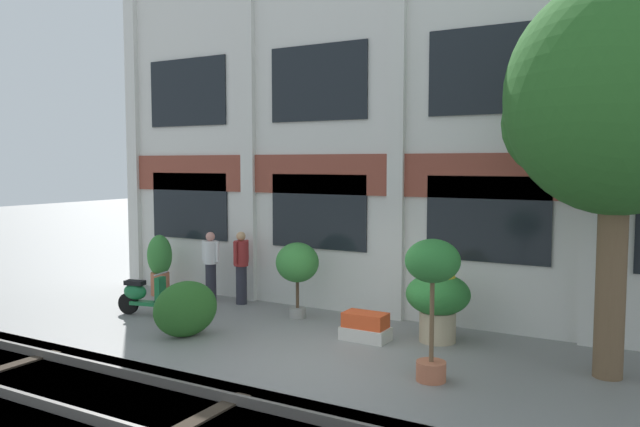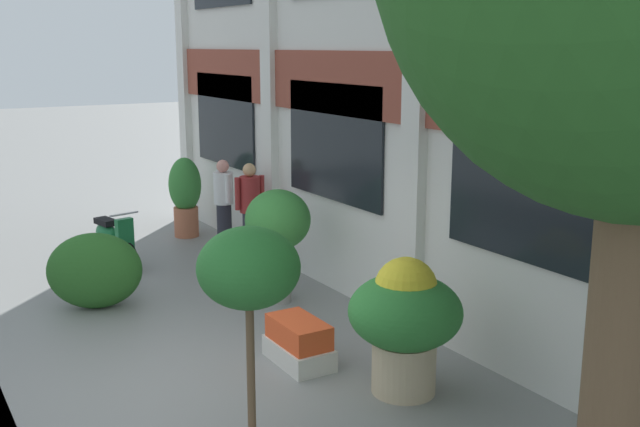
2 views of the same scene
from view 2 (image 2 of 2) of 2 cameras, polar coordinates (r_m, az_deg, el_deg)
ground_plane at (r=8.50m, az=-10.23°, el=-12.75°), size 80.00×80.00×0.00m
apartment_facade at (r=9.39m, az=8.88°, el=13.92°), size 15.76×0.64×7.72m
potted_plant_tall_urn at (r=6.13m, az=-5.42°, el=-6.05°), size 0.84×0.84×2.21m
potted_plant_low_pan at (r=10.59m, az=-3.23°, el=-0.71°), size 0.93×0.93×1.64m
potted_plant_stone_basin at (r=14.59m, az=-10.23°, el=1.51°), size 0.62×0.62×1.54m
potted_plant_fluted_column at (r=7.95m, az=6.50°, el=-7.80°), size 1.20×1.20×1.49m
potted_plant_square_trough at (r=8.81m, az=-1.63°, el=-9.82°), size 0.92×0.52×0.53m
scooter_near_curb at (r=13.00m, az=-15.54°, el=-1.96°), size 1.37×0.57×0.98m
resident_by_doorway at (r=13.19m, az=-7.34°, el=0.72°), size 0.53×0.34×1.69m
resident_watching_tracks at (r=12.47m, az=-5.34°, el=0.19°), size 0.34×0.53×1.73m
topiary_hedge at (r=10.95m, az=-16.79°, el=-4.20°), size 1.14×1.47×1.08m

